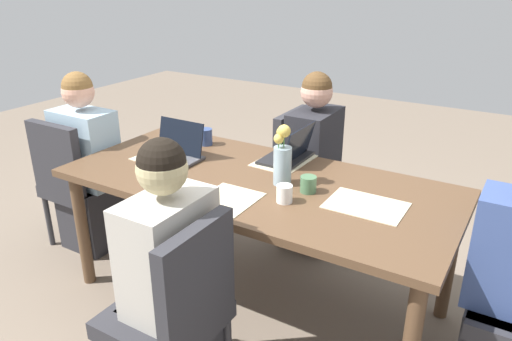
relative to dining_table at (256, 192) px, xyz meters
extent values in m
plane|color=#756656|center=(0.00, 0.00, -0.67)|extent=(10.00, 10.00, 0.00)
cube|color=brown|center=(0.00, 0.00, 0.06)|extent=(2.07, 0.94, 0.04)
cylinder|color=brown|center=(-0.96, -0.39, -0.32)|extent=(0.07, 0.07, 0.71)
cylinder|color=brown|center=(-0.96, 0.39, -0.32)|extent=(0.07, 0.07, 0.71)
cylinder|color=brown|center=(0.96, 0.39, -0.32)|extent=(0.07, 0.07, 0.71)
cube|color=#2D2D33|center=(-1.33, -0.04, -0.26)|extent=(0.44, 0.44, 0.08)
cube|color=#2D2D33|center=(-1.33, -0.23, 0.00)|extent=(0.42, 0.06, 0.45)
cylinder|color=#333338|center=(-1.52, 0.15, -0.49)|extent=(0.04, 0.04, 0.37)
cylinder|color=#333338|center=(-1.14, 0.15, -0.49)|extent=(0.04, 0.04, 0.37)
cylinder|color=#333338|center=(-1.52, -0.23, -0.49)|extent=(0.04, 0.04, 0.37)
cylinder|color=#333338|center=(-1.14, -0.23, -0.49)|extent=(0.04, 0.04, 0.37)
cube|color=#2D2D33|center=(-1.27, -0.04, -0.45)|extent=(0.34, 0.36, 0.45)
cube|color=#99B7CC|center=(-1.27, -0.04, 0.03)|extent=(0.40, 0.24, 0.50)
sphere|color=#E0A186|center=(-1.27, -0.04, 0.40)|extent=(0.20, 0.20, 0.20)
sphere|color=brown|center=(-1.27, -0.04, 0.43)|extent=(0.19, 0.19, 0.19)
cube|color=#2D2D33|center=(0.03, -0.80, -0.26)|extent=(0.44, 0.44, 0.08)
cube|color=#2D2D33|center=(0.22, -0.80, 0.00)|extent=(0.06, 0.42, 0.45)
cylinder|color=#333338|center=(-0.16, -0.61, -0.49)|extent=(0.04, 0.04, 0.37)
cube|color=#B7B2A8|center=(0.03, -0.74, 0.03)|extent=(0.24, 0.40, 0.50)
sphere|color=tan|center=(0.03, -0.74, 0.40)|extent=(0.20, 0.20, 0.20)
sphere|color=black|center=(0.03, -0.74, 0.43)|extent=(0.19, 0.19, 0.19)
cylinder|color=#333338|center=(1.15, 0.18, -0.49)|extent=(0.04, 0.04, 0.37)
cube|color=#2D2D33|center=(0.00, 0.79, -0.26)|extent=(0.44, 0.44, 0.08)
cube|color=#2D2D33|center=(-0.19, 0.79, 0.00)|extent=(0.06, 0.42, 0.45)
cylinder|color=#333338|center=(0.19, 0.98, -0.49)|extent=(0.04, 0.04, 0.37)
cylinder|color=#333338|center=(0.19, 0.60, -0.49)|extent=(0.04, 0.04, 0.37)
cylinder|color=#333338|center=(-0.19, 0.98, -0.49)|extent=(0.04, 0.04, 0.37)
cylinder|color=#333338|center=(-0.19, 0.60, -0.49)|extent=(0.04, 0.04, 0.37)
cube|color=#2D2D33|center=(0.00, 0.73, -0.45)|extent=(0.36, 0.34, 0.45)
cube|color=#232328|center=(0.00, 0.73, 0.03)|extent=(0.24, 0.40, 0.50)
sphere|color=tan|center=(0.00, 0.73, 0.40)|extent=(0.20, 0.20, 0.20)
sphere|color=#51381E|center=(0.00, 0.73, 0.43)|extent=(0.19, 0.19, 0.19)
cylinder|color=#8EA8B7|center=(0.14, 0.02, 0.18)|extent=(0.09, 0.09, 0.20)
sphere|color=gold|center=(0.15, 0.02, 0.36)|extent=(0.07, 0.07, 0.07)
cylinder|color=#477A3D|center=(0.15, 0.02, 0.32)|extent=(0.01, 0.01, 0.09)
sphere|color=gold|center=(0.12, 0.05, 0.34)|extent=(0.05, 0.05, 0.05)
cylinder|color=#477A3D|center=(0.12, 0.05, 0.31)|extent=(0.01, 0.01, 0.07)
sphere|color=gold|center=(0.13, 0.00, 0.32)|extent=(0.05, 0.05, 0.05)
cylinder|color=#477A3D|center=(0.13, 0.00, 0.30)|extent=(0.01, 0.01, 0.05)
cube|color=beige|center=(-0.60, -0.02, 0.08)|extent=(0.37, 0.28, 0.00)
cube|color=beige|center=(0.01, -0.31, 0.08)|extent=(0.26, 0.36, 0.00)
cube|color=beige|center=(0.60, 0.00, 0.08)|extent=(0.36, 0.26, 0.00)
cube|color=beige|center=(0.00, 0.31, 0.08)|extent=(0.28, 0.37, 0.00)
cube|color=black|center=(0.00, 0.33, 0.09)|extent=(0.22, 0.32, 0.02)
cube|color=black|center=(0.08, 0.33, 0.19)|extent=(0.06, 0.31, 0.20)
cube|color=#38383D|center=(-0.56, -0.02, 0.09)|extent=(0.32, 0.22, 0.02)
cube|color=black|center=(-0.56, 0.07, 0.19)|extent=(0.31, 0.05, 0.20)
cylinder|color=white|center=(-0.71, 0.29, 0.12)|extent=(0.08, 0.08, 0.08)
cylinder|color=#33477A|center=(-0.55, 0.31, 0.13)|extent=(0.08, 0.08, 0.10)
cylinder|color=#47704C|center=(0.30, 0.00, 0.12)|extent=(0.08, 0.08, 0.08)
cylinder|color=white|center=(0.25, -0.16, 0.12)|extent=(0.08, 0.08, 0.09)
camera|label=1|loc=(1.22, -2.01, 1.10)|focal=34.19mm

